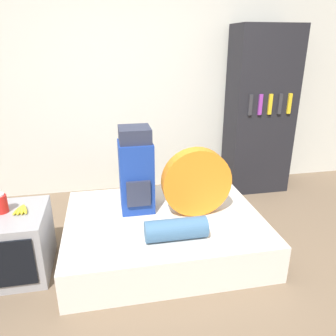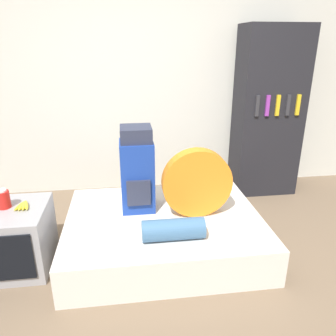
{
  "view_description": "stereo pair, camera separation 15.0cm",
  "coord_description": "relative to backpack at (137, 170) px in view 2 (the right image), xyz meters",
  "views": [
    {
      "loc": [
        -0.47,
        -1.9,
        1.75
      ],
      "look_at": [
        0.02,
        0.59,
        0.77
      ],
      "focal_mm": 35.0,
      "sensor_mm": 36.0,
      "label": 1
    },
    {
      "loc": [
        -0.32,
        -1.93,
        1.75
      ],
      "look_at": [
        0.02,
        0.59,
        0.77
      ],
      "focal_mm": 35.0,
      "sensor_mm": 36.0,
      "label": 2
    }
  ],
  "objects": [
    {
      "name": "backpack",
      "position": [
        0.0,
        0.0,
        0.0
      ],
      "size": [
        0.29,
        0.32,
        0.76
      ],
      "color": "navy",
      "rests_on": "bed"
    },
    {
      "name": "ground_plane",
      "position": [
        0.23,
        -0.78,
        -0.69
      ],
      "size": [
        16.0,
        16.0,
        0.0
      ],
      "primitive_type": "plane",
      "color": "brown"
    },
    {
      "name": "wall_back",
      "position": [
        0.23,
        1.23,
        0.61
      ],
      "size": [
        8.0,
        0.05,
        2.6
      ],
      "color": "silver",
      "rests_on": "ground_plane"
    },
    {
      "name": "bookshelf",
      "position": [
        1.58,
        0.92,
        0.28
      ],
      "size": [
        0.74,
        0.46,
        1.94
      ],
      "color": "black",
      "rests_on": "ground_plane"
    },
    {
      "name": "television",
      "position": [
        -1.02,
        -0.28,
        -0.43
      ],
      "size": [
        0.54,
        0.6,
        0.52
      ],
      "color": "#939399",
      "rests_on": "ground_plane"
    },
    {
      "name": "canister",
      "position": [
        -1.07,
        -0.24,
        -0.09
      ],
      "size": [
        0.1,
        0.1,
        0.16
      ],
      "color": "red",
      "rests_on": "television"
    },
    {
      "name": "bed",
      "position": [
        0.21,
        -0.19,
        -0.53
      ],
      "size": [
        1.69,
        1.31,
        0.32
      ],
      "color": "silver",
      "rests_on": "ground_plane"
    },
    {
      "name": "banana_bunch",
      "position": [
        -0.92,
        -0.25,
        -0.15
      ],
      "size": [
        0.12,
        0.17,
        0.03
      ],
      "color": "yellow",
      "rests_on": "television"
    },
    {
      "name": "sleeping_roll",
      "position": [
        0.24,
        -0.55,
        -0.28
      ],
      "size": [
        0.48,
        0.17,
        0.17
      ],
      "color": "#3D668E",
      "rests_on": "bed"
    },
    {
      "name": "tent_bag",
      "position": [
        0.5,
        -0.19,
        -0.07
      ],
      "size": [
        0.6,
        0.12,
        0.6
      ],
      "color": "orange",
      "rests_on": "bed"
    }
  ]
}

